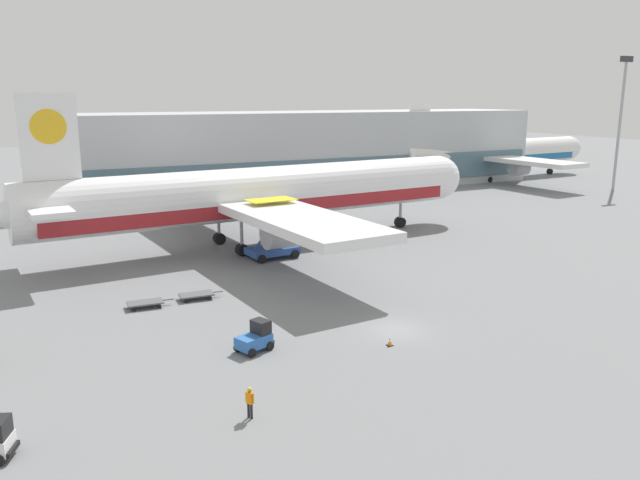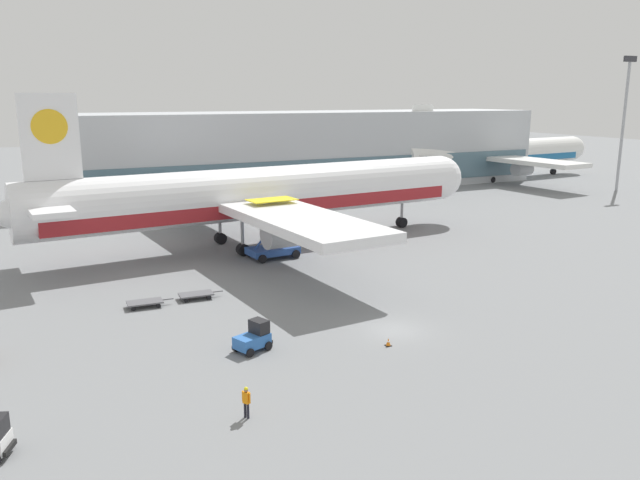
% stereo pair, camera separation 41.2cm
% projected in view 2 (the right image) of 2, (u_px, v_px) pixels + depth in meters
% --- Properties ---
extents(ground_plane, '(400.00, 400.00, 0.00)m').
position_uv_depth(ground_plane, '(394.00, 330.00, 45.61)').
color(ground_plane, slate).
extents(terminal_building, '(90.00, 18.20, 14.00)m').
position_uv_depth(terminal_building, '(308.00, 151.00, 114.32)').
color(terminal_building, '#B2B7BC').
rests_on(terminal_building, ground_plane).
extents(light_mast, '(2.80, 0.50, 23.56)m').
position_uv_depth(light_mast, '(624.00, 114.00, 110.33)').
color(light_mast, '#9EA0A5').
rests_on(light_mast, ground_plane).
extents(airplane_main, '(58.07, 48.49, 17.00)m').
position_uv_depth(airplane_main, '(258.00, 195.00, 69.96)').
color(airplane_main, white).
rests_on(airplane_main, ground_plane).
extents(airplane_distant, '(52.21, 43.58, 15.28)m').
position_uv_depth(airplane_distant, '(494.00, 154.00, 126.53)').
color(airplane_distant, white).
rests_on(airplane_distant, ground_plane).
extents(scissor_lift_loader, '(5.43, 3.74, 6.26)m').
position_uv_depth(scissor_lift_loader, '(272.00, 236.00, 65.57)').
color(scissor_lift_loader, '#284C99').
rests_on(scissor_lift_loader, ground_plane).
extents(baggage_tug_foreground, '(2.77, 2.31, 2.00)m').
position_uv_depth(baggage_tug_foreground, '(254.00, 338.00, 41.82)').
color(baggage_tug_foreground, '#2D66B7').
rests_on(baggage_tug_foreground, ground_plane).
extents(baggage_dolly_lead, '(3.74, 1.65, 0.48)m').
position_uv_depth(baggage_dolly_lead, '(145.00, 302.00, 50.49)').
color(baggage_dolly_lead, '#56565B').
rests_on(baggage_dolly_lead, ground_plane).
extents(baggage_dolly_second, '(3.74, 1.65, 0.48)m').
position_uv_depth(baggage_dolly_second, '(196.00, 294.00, 52.52)').
color(baggage_dolly_second, '#56565B').
rests_on(baggage_dolly_second, ground_plane).
extents(ground_crew_near, '(0.37, 0.51, 1.78)m').
position_uv_depth(ground_crew_near, '(246.00, 400.00, 32.88)').
color(ground_crew_near, black).
rests_on(ground_crew_near, ground_plane).
extents(traffic_cone_near, '(0.40, 0.40, 0.56)m').
position_uv_depth(traffic_cone_near, '(388.00, 342.00, 42.63)').
color(traffic_cone_near, black).
rests_on(traffic_cone_near, ground_plane).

